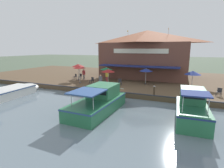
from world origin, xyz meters
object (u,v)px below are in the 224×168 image
waterfront_restaurant (147,53)px  motorboat_second_along (5,93)px  patio_umbrella_near_quay_edge (78,65)px  cafe_chair_far_corner_seat (219,92)px  patio_umbrella_far_corner (193,73)px  cafe_chair_beside_entrance (92,80)px  cafe_chair_back_row_seat (120,82)px  cafe_chair_mid_patio (80,76)px  person_at_quay_edge (107,75)px  motorboat_far_downstream (102,100)px  patio_umbrella_mid_patio_left (146,70)px  patio_umbrella_by_entrance (106,69)px  cafe_chair_facing_river (105,84)px  person_near_entrance (101,79)px  mooring_post (154,91)px  patio_umbrella_back_row (108,71)px  tree_behind_restaurant (135,49)px  cafe_chair_under_first_umbrella (75,76)px  person_mid_patio (84,73)px  patio_umbrella_mid_patio_right (79,67)px  motorboat_outer_channel (191,108)px

waterfront_restaurant → motorboat_second_along: (18.56, -11.66, -4.02)m
patio_umbrella_near_quay_edge → cafe_chair_far_corner_seat: (2.26, 18.87, -1.83)m
patio_umbrella_far_corner → cafe_chair_beside_entrance: patio_umbrella_far_corner is taller
waterfront_restaurant → motorboat_second_along: waterfront_restaurant is taller
waterfront_restaurant → cafe_chair_far_corner_seat: size_ratio=17.28×
cafe_chair_back_row_seat → cafe_chair_mid_patio: bearing=-104.8°
person_at_quay_edge → motorboat_far_downstream: 10.09m
cafe_chair_far_corner_seat → cafe_chair_mid_patio: bearing=-99.5°
waterfront_restaurant → cafe_chair_beside_entrance: (9.67, -5.65, -3.58)m
waterfront_restaurant → patio_umbrella_mid_patio_left: waterfront_restaurant is taller
patio_umbrella_by_entrance → cafe_chair_beside_entrance: 2.84m
cafe_chair_back_row_seat → cafe_chair_facing_river: size_ratio=1.00×
person_near_entrance → mooring_post: (1.36, 7.03, -0.50)m
patio_umbrella_back_row → tree_behind_restaurant: 13.88m
motorboat_far_downstream → tree_behind_restaurant: bearing=-172.3°
patio_umbrella_mid_patio_left → person_near_entrance: (4.27, -4.87, -0.97)m
cafe_chair_far_corner_seat → cafe_chair_beside_entrance: (-0.86, -15.67, 0.00)m
patio_umbrella_far_corner → cafe_chair_under_first_umbrella: (-0.46, -17.22, -1.56)m
patio_umbrella_mid_patio_left → person_mid_patio: (0.23, -9.90, -0.95)m
patio_umbrella_mid_patio_right → tree_behind_restaurant: tree_behind_restaurant is taller
patio_umbrella_mid_patio_right → cafe_chair_mid_patio: (-2.88, -1.83, -1.84)m
cafe_chair_mid_patio → motorboat_second_along: 11.52m
cafe_chair_mid_patio → cafe_chair_facing_river: bearing=55.4°
cafe_chair_back_row_seat → cafe_chair_under_first_umbrella: size_ratio=1.00×
patio_umbrella_by_entrance → motorboat_outer_channel: (9.27, 11.63, -1.59)m
waterfront_restaurant → cafe_chair_mid_patio: 12.27m
person_near_entrance → tree_behind_restaurant: 14.94m
waterfront_restaurant → mooring_post: bearing=16.1°
patio_umbrella_far_corner → motorboat_second_along: patio_umbrella_far_corner is taller
patio_umbrella_back_row → person_at_quay_edge: 2.96m
cafe_chair_far_corner_seat → mooring_post: size_ratio=0.85×
cafe_chair_far_corner_seat → person_near_entrance: bearing=-85.4°
tree_behind_restaurant → cafe_chair_beside_entrance: bearing=-12.3°
patio_umbrella_far_corner → person_at_quay_edge: 11.37m
cafe_chair_beside_entrance → patio_umbrella_mid_patio_left: bearing=108.1°
person_at_quay_edge → tree_behind_restaurant: (-11.11, 0.97, 3.78)m
cafe_chair_far_corner_seat → motorboat_far_downstream: size_ratio=0.11×
cafe_chair_beside_entrance → cafe_chair_under_first_umbrella: size_ratio=1.00×
patio_umbrella_back_row → cafe_chair_facing_river: bearing=4.8°
patio_umbrella_back_row → cafe_chair_under_first_umbrella: size_ratio=2.73×
cafe_chair_mid_patio → tree_behind_restaurant: tree_behind_restaurant is taller
cafe_chair_beside_entrance → cafe_chair_mid_patio: bearing=-123.7°
patio_umbrella_mid_patio_left → motorboat_outer_channel: patio_umbrella_mid_patio_left is taller
patio_umbrella_near_quay_edge → patio_umbrella_mid_patio_right: (1.92, 1.51, 0.01)m
motorboat_far_downstream → patio_umbrella_near_quay_edge: bearing=-137.1°
patio_umbrella_mid_patio_left → motorboat_second_along: patio_umbrella_mid_patio_left is taller
waterfront_restaurant → mooring_post: waterfront_restaurant is taller
motorboat_second_along → patio_umbrella_far_corner: bearing=118.2°
cafe_chair_beside_entrance → motorboat_outer_channel: (7.22, 12.93, -0.12)m
person_near_entrance → person_mid_patio: person_mid_patio is taller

